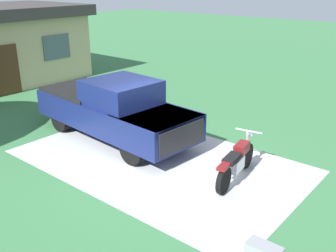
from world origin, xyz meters
name	(u,v)px	position (x,y,z in m)	size (l,w,h in m)	color
ground_plane	(158,161)	(0.00, 0.00, 0.00)	(80.00, 80.00, 0.00)	#377042
driveway_pad	(158,161)	(0.00, 0.00, 0.00)	(4.70, 7.66, 0.01)	#B5B5B5
motorcycle	(237,162)	(0.45, -2.14, 0.47)	(2.20, 0.73, 1.09)	black
pickup_truck	(113,108)	(0.41, 2.18, 0.95)	(2.41, 5.75, 1.90)	black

